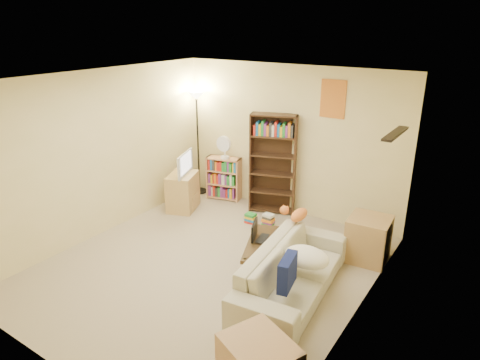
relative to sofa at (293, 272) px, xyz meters
The scene contains 18 objects.
room 1.80m from the sofa, behind, with size 4.50×4.54×2.52m.
sofa is the anchor object (origin of this frame).
navy_pillow 0.53m from the sofa, 71.53° to the right, with size 0.39×0.12×0.35m, color #121B50.
cream_blanket 0.26m from the sofa, 24.37° to the left, with size 0.55×0.39×0.24m, color white.
tabby_cat 0.91m from the sofa, 114.55° to the left, with size 0.47×0.21×0.16m.
coffee_table 0.50m from the sofa, 154.20° to the left, with size 0.90×1.15×0.45m.
laptop 0.62m from the sofa, 154.41° to the left, with size 0.23×0.31×0.02m, color black.
laptop_screen 0.76m from the sofa, 163.23° to the left, with size 0.01×0.34×0.22m, color white.
mug 0.27m from the sofa, behind, with size 0.14×0.14×0.09m, color white.
tv_remote 0.76m from the sofa, 129.53° to the left, with size 0.06×0.18×0.02m, color black.
tv_stand 3.00m from the sofa, 156.83° to the left, with size 0.43×0.60×0.65m, color #D7B768.
television 3.04m from the sofa, 156.83° to the left, with size 0.32×0.66×0.39m, color black.
tall_bookshelf 2.49m from the sofa, 125.56° to the left, with size 0.81×0.49×1.72m.
short_bookshelf 3.12m from the sofa, 141.08° to the left, with size 0.66×0.39×0.80m.
desk_fan 3.15m from the sofa, 141.17° to the left, with size 0.28×0.16×0.42m.
floor_lamp 3.81m from the sofa, 146.98° to the left, with size 0.33×0.33×1.95m.
side_table 1.39m from the sofa, 68.83° to the left, with size 0.55×0.55×0.62m, color tan.
book_stacks 1.92m from the sofa, 132.67° to the left, with size 0.48×0.22×0.20m.
Camera 1 is at (3.15, -3.95, 3.14)m, focal length 32.00 mm.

